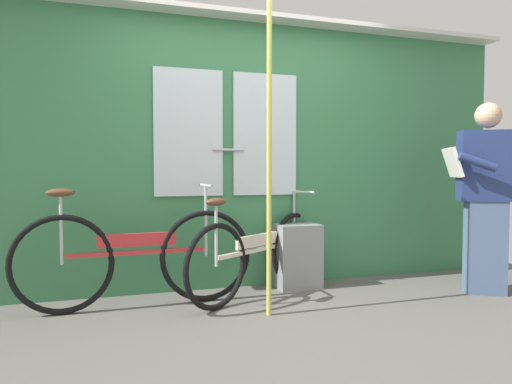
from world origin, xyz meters
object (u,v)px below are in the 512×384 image
at_px(passenger_reading_newspaper, 485,193).
at_px(trash_bin_by_wall, 298,256).
at_px(bicycle_leaning_behind, 136,257).
at_px(handrail_pole, 269,152).
at_px(bicycle_near_door, 258,254).

height_order(passenger_reading_newspaper, trash_bin_by_wall, passenger_reading_newspaper).
bearing_deg(bicycle_leaning_behind, handrail_pole, -28.92).
bearing_deg(passenger_reading_newspaper, bicycle_leaning_behind, 16.59).
bearing_deg(passenger_reading_newspaper, handrail_pole, 26.12).
xyz_separation_m(passenger_reading_newspaper, trash_bin_by_wall, (-1.46, 0.66, -0.58)).
bearing_deg(bicycle_near_door, trash_bin_by_wall, -14.72).
height_order(bicycle_leaning_behind, trash_bin_by_wall, bicycle_leaning_behind).
xyz_separation_m(bicycle_leaning_behind, passenger_reading_newspaper, (2.88, -0.47, 0.47)).
height_order(bicycle_near_door, trash_bin_by_wall, bicycle_near_door).
relative_size(bicycle_near_door, passenger_reading_newspaper, 0.88).
height_order(trash_bin_by_wall, handrail_pole, handrail_pole).
distance_m(passenger_reading_newspaper, trash_bin_by_wall, 1.70).
bearing_deg(passenger_reading_newspaper, trash_bin_by_wall, 1.55).
distance_m(bicycle_leaning_behind, trash_bin_by_wall, 1.44).
xyz_separation_m(bicycle_near_door, passenger_reading_newspaper, (1.88, -0.51, 0.51)).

